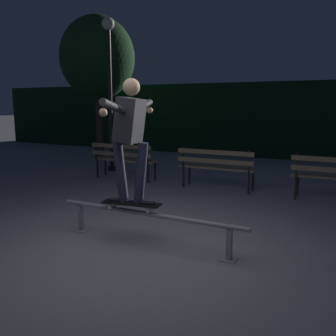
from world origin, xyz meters
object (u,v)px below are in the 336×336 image
grind_rail (147,219)px  park_bench_leftmost (124,157)px  skateboarder (130,131)px  tree_far_left (97,58)px  lamp_post_left (109,75)px  park_bench_left_center (216,164)px  skateboard (131,204)px

grind_rail → park_bench_leftmost: bearing=128.2°
skateboarder → park_bench_leftmost: (-2.31, 3.23, -0.90)m
skateboarder → tree_far_left: bearing=130.7°
grind_rail → lamp_post_left: lamp_post_left is taller
grind_rail → park_bench_leftmost: size_ratio=1.64×
park_bench_left_center → tree_far_left: (-4.87, 2.46, 2.62)m
park_bench_left_center → grind_rail: bearing=-85.4°
skateboarder → lamp_post_left: (-3.28, 4.09, 1.05)m
skateboard → tree_far_left: 7.96m
tree_far_left → skateboard: bearing=-49.4°
skateboarder → skateboard: bearing=-171.8°
park_bench_leftmost → park_bench_left_center: (2.29, 0.00, 0.00)m
grind_rail → skateboarder: (-0.23, 0.00, 1.11)m
lamp_post_left → skateboarder: bearing=-51.3°
park_bench_left_center → lamp_post_left: size_ratio=0.41×
grind_rail → skateboard: skateboard is taller
skateboard → tree_far_left: bearing=130.6°
grind_rail → park_bench_leftmost: 4.12m
grind_rail → tree_far_left: bearing=132.0°
skateboarder → lamp_post_left: lamp_post_left is taller
grind_rail → park_bench_left_center: (-0.26, 3.23, 0.21)m
park_bench_leftmost → park_bench_left_center: 2.29m
skateboard → park_bench_left_center: park_bench_left_center is taller
skateboarder → park_bench_left_center: size_ratio=0.97×
tree_far_left → lamp_post_left: size_ratio=1.14×
grind_rail → park_bench_left_center: 3.25m
skateboarder → park_bench_left_center: skateboarder is taller
skateboarder → park_bench_leftmost: skateboarder is taller
tree_far_left → park_bench_left_center: bearing=-26.8°
skateboarder → tree_far_left: (-4.89, 5.69, 1.72)m
park_bench_left_center → tree_far_left: bearing=153.2°
park_bench_left_center → skateboarder: bearing=-89.6°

